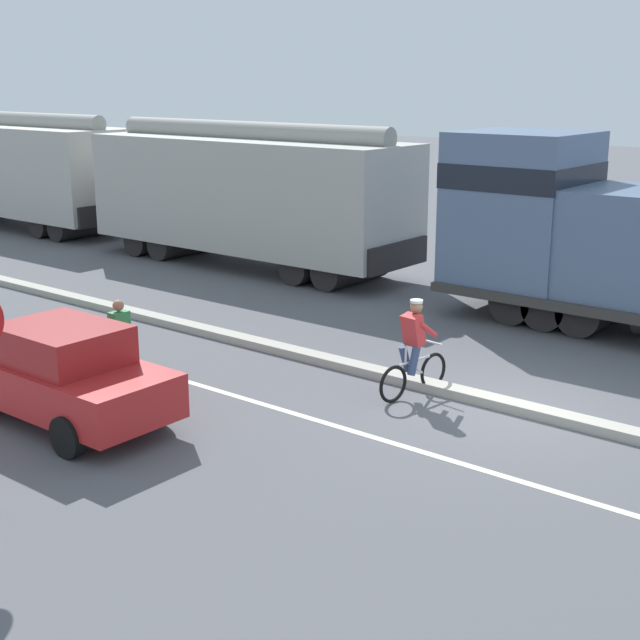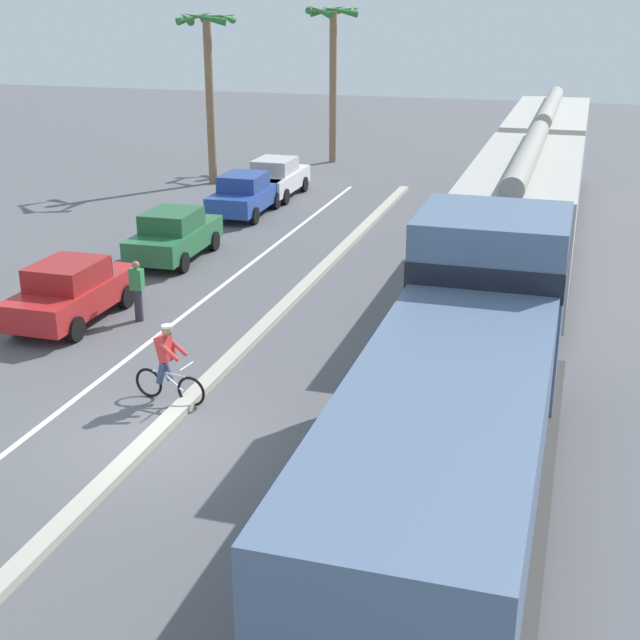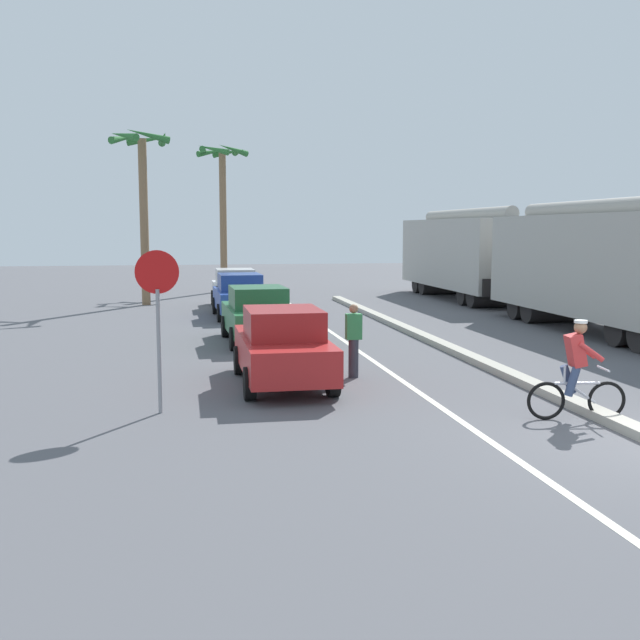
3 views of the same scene
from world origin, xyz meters
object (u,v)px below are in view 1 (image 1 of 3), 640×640
at_px(hopper_car_middle, 18,170).
at_px(pedestrian_by_cars, 120,343).
at_px(cyclist, 414,351).
at_px(hopper_car_lead, 248,196).
at_px(parked_car_red, 60,373).

bearing_deg(hopper_car_middle, pedestrian_by_cars, -118.30).
height_order(hopper_car_middle, cyclist, hopper_car_middle).
xyz_separation_m(cyclist, pedestrian_by_cars, (-2.91, 4.25, 0.03)).
bearing_deg(hopper_car_middle, cyclist, -106.49).
bearing_deg(hopper_car_lead, pedestrian_by_cars, -148.85).
relative_size(hopper_car_middle, pedestrian_by_cars, 6.54).
height_order(hopper_car_lead, cyclist, hopper_car_lead).
height_order(parked_car_red, pedestrian_by_cars, same).
xyz_separation_m(hopper_car_lead, pedestrian_by_cars, (-9.26, -5.60, -1.23)).
xyz_separation_m(hopper_car_lead, parked_car_red, (-10.89, -6.10, -1.26)).
distance_m(parked_car_red, pedestrian_by_cars, 1.70).
bearing_deg(cyclist, hopper_car_middle, 73.51).
distance_m(hopper_car_middle, parked_car_red, 20.82).
bearing_deg(hopper_car_middle, hopper_car_lead, -90.00).
bearing_deg(hopper_car_lead, parked_car_red, -150.76).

